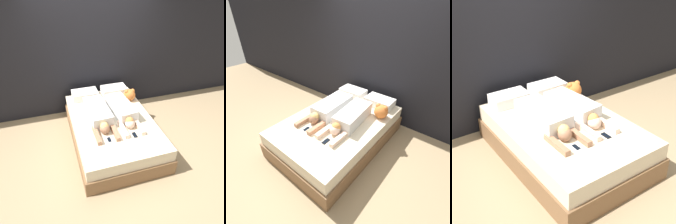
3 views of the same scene
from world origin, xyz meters
TOP-DOWN VIEW (x-y plane):
  - ground_plane at (0.00, 0.00)m, footprint 12.00×12.00m
  - wall_back at (0.00, 1.25)m, footprint 12.00×0.06m
  - bed at (0.00, 0.00)m, footprint 1.47×2.21m
  - pillow_head_left at (-0.32, 0.88)m, footprint 0.52×0.33m
  - pillow_head_right at (0.32, 0.88)m, footprint 0.52×0.33m
  - person_left at (-0.23, 0.05)m, footprint 0.39×1.16m
  - person_right at (0.22, 0.05)m, footprint 0.41×1.13m
  - cell_phone_left at (-0.21, -0.54)m, footprint 0.06×0.13m
  - cell_phone_right at (0.22, -0.55)m, footprint 0.06×0.13m
  - plush_toy at (0.53, 0.52)m, footprint 0.24×0.24m

SIDE VIEW (x-z plane):
  - ground_plane at x=0.00m, z-range 0.00..0.00m
  - bed at x=0.00m, z-range 0.00..0.49m
  - cell_phone_left at x=-0.21m, z-range 0.50..0.51m
  - cell_phone_right at x=0.22m, z-range 0.50..0.51m
  - pillow_head_left at x=-0.32m, z-range 0.50..0.65m
  - pillow_head_right at x=0.32m, z-range 0.50..0.65m
  - person_right at x=0.22m, z-range 0.49..0.72m
  - person_left at x=-0.23m, z-range 0.49..0.72m
  - plush_toy at x=0.53m, z-range 0.50..0.75m
  - wall_back at x=0.00m, z-range 0.00..2.60m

